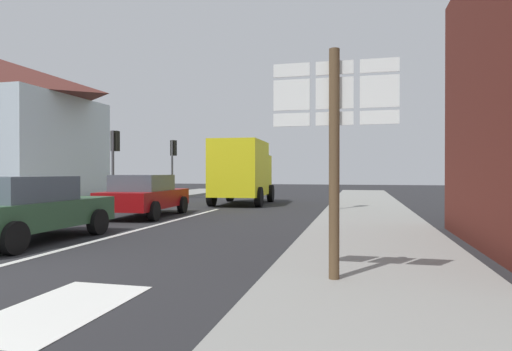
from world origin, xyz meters
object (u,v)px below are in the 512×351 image
object	(u,v)px
delivery_truck	(242,170)
sedan_far	(145,195)
route_sign_post	(334,139)
traffic_light_far_left	(173,155)
traffic_light_near_right	(333,141)
sedan_near	(25,208)
traffic_light_near_left	(115,151)

from	to	relation	value
delivery_truck	sedan_far	bearing A→B (deg)	-105.56
route_sign_post	traffic_light_far_left	xyz separation A→B (m)	(-10.27, 17.52, 0.54)
traffic_light_near_right	traffic_light_far_left	xyz separation A→B (m)	(-9.60, 6.52, -0.20)
delivery_truck	traffic_light_far_left	world-z (taller)	traffic_light_far_left
delivery_truck	route_sign_post	world-z (taller)	route_sign_post
sedan_far	traffic_light_near_right	xyz separation A→B (m)	(6.34, 3.03, 1.99)
route_sign_post	traffic_light_far_left	size ratio (longest dim) A/B	0.93
route_sign_post	sedan_near	bearing A→B (deg)	161.79
sedan_near	route_sign_post	world-z (taller)	route_sign_post
delivery_truck	traffic_light_near_left	world-z (taller)	traffic_light_near_left
route_sign_post	traffic_light_near_right	xyz separation A→B (m)	(-0.67, 11.00, 0.74)
route_sign_post	traffic_light_far_left	world-z (taller)	traffic_light_far_left
sedan_near	traffic_light_near_right	xyz separation A→B (m)	(6.23, 8.73, 1.99)
traffic_light_near_left	sedan_far	bearing A→B (deg)	-45.82
sedan_far	delivery_truck	size ratio (longest dim) A/B	0.85
sedan_far	traffic_light_near_right	bearing A→B (deg)	25.52
sedan_near	sedan_far	distance (m)	5.70
sedan_far	traffic_light_far_left	size ratio (longest dim) A/B	1.25
route_sign_post	traffic_light_near_left	size ratio (longest dim) A/B	0.94
traffic_light_far_left	delivery_truck	bearing A→B (deg)	-31.91
route_sign_post	sedan_far	bearing A→B (deg)	131.32
traffic_light_near_right	sedan_far	bearing A→B (deg)	-154.48
sedan_near	route_sign_post	xyz separation A→B (m)	(6.90, -2.27, 1.24)
delivery_truck	traffic_light_near_right	world-z (taller)	traffic_light_near_right
sedan_near	sedan_far	world-z (taller)	same
delivery_truck	sedan_near	bearing A→B (deg)	-97.89
sedan_far	delivery_truck	world-z (taller)	delivery_truck
sedan_near	delivery_truck	world-z (taller)	delivery_truck
sedan_far	delivery_truck	bearing A→B (deg)	74.44
sedan_near	traffic_light_far_left	xyz separation A→B (m)	(-3.37, 15.25, 1.78)
sedan_far	delivery_truck	distance (m)	6.71
traffic_light_near_right	traffic_light_near_left	bearing A→B (deg)	178.02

